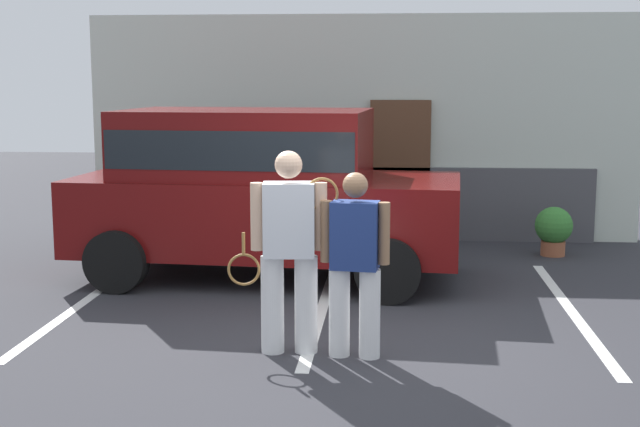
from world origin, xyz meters
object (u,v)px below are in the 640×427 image
parked_suv (258,185)px  tennis_player_woman (354,261)px  potted_plant_by_porch (554,229)px  tennis_player_man (288,250)px

parked_suv → tennis_player_woman: (1.30, -2.93, -0.29)m
parked_suv → potted_plant_by_porch: 4.26m
parked_suv → tennis_player_woman: parked_suv is taller
potted_plant_by_porch → parked_suv: bearing=-156.2°
parked_suv → potted_plant_by_porch: (3.83, 1.69, -0.77)m
tennis_player_man → potted_plant_by_porch: size_ratio=2.67×
potted_plant_by_porch → tennis_player_man: bearing=-124.4°
tennis_player_woman → potted_plant_by_porch: bearing=-112.1°
parked_suv → tennis_player_man: bearing=-71.8°
parked_suv → potted_plant_by_porch: size_ratio=6.97×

